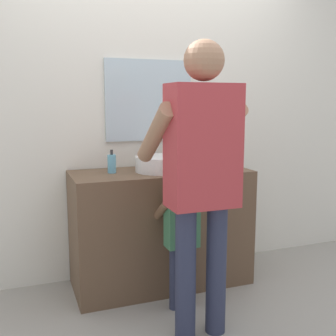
{
  "coord_description": "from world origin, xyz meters",
  "views": [
    {
      "loc": [
        -0.98,
        -2.46,
        1.36
      ],
      "look_at": [
        0.0,
        0.15,
        0.91
      ],
      "focal_mm": 43.56,
      "sensor_mm": 36.0,
      "label": 1
    }
  ],
  "objects_px": {
    "toothbrush_cup": "(199,160)",
    "child_toddler": "(181,227)",
    "adult_parent": "(201,165)",
    "soap_bottle": "(112,164)"
  },
  "relations": [
    {
      "from": "toothbrush_cup",
      "to": "child_toddler",
      "type": "relative_size",
      "value": 0.22
    },
    {
      "from": "soap_bottle",
      "to": "adult_parent",
      "type": "height_order",
      "value": "adult_parent"
    },
    {
      "from": "toothbrush_cup",
      "to": "child_toddler",
      "type": "height_order",
      "value": "toothbrush_cup"
    },
    {
      "from": "soap_bottle",
      "to": "adult_parent",
      "type": "relative_size",
      "value": 0.1
    },
    {
      "from": "child_toddler",
      "to": "toothbrush_cup",
      "type": "bearing_deg",
      "value": 54.83
    },
    {
      "from": "toothbrush_cup",
      "to": "child_toddler",
      "type": "bearing_deg",
      "value": -125.17
    },
    {
      "from": "child_toddler",
      "to": "adult_parent",
      "type": "distance_m",
      "value": 0.57
    },
    {
      "from": "soap_bottle",
      "to": "child_toddler",
      "type": "bearing_deg",
      "value": -51.21
    },
    {
      "from": "soap_bottle",
      "to": "child_toddler",
      "type": "relative_size",
      "value": 0.18
    },
    {
      "from": "soap_bottle",
      "to": "toothbrush_cup",
      "type": "bearing_deg",
      "value": 3.28
    }
  ]
}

